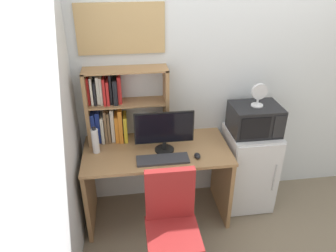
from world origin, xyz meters
name	(u,v)px	position (x,y,z in m)	size (l,w,h in m)	color
wall_back	(283,75)	(0.40, 0.02, 1.30)	(6.40, 0.04, 2.60)	silver
wall_left	(25,208)	(-1.62, -1.60, 1.30)	(0.04, 4.40, 2.60)	silver
desk	(157,170)	(-0.89, -0.33, 0.54)	(1.32, 0.67, 0.77)	#997047
hutch_bookshelf	(115,107)	(-1.24, -0.10, 1.10)	(0.74, 0.22, 0.70)	#997047
monitor	(164,130)	(-0.82, -0.36, 0.98)	(0.53, 0.17, 0.38)	black
keyboard	(163,160)	(-0.85, -0.52, 0.78)	(0.45, 0.16, 0.02)	#333338
computer_mouse	(197,156)	(-0.55, -0.51, 0.79)	(0.05, 0.08, 0.04)	black
water_bottle	(95,141)	(-1.43, -0.31, 0.89)	(0.06, 0.06, 0.25)	silver
mini_fridge	(248,168)	(0.05, -0.26, 0.42)	(0.47, 0.49, 0.84)	silver
microwave	(255,119)	(0.05, -0.26, 0.97)	(0.45, 0.36, 0.27)	black
desk_fan	(259,94)	(0.05, -0.26, 1.23)	(0.14, 0.11, 0.22)	silver
desk_chair	(172,234)	(-0.85, -1.01, 0.41)	(0.46, 0.46, 0.93)	black
wall_corkboard	(121,29)	(-1.14, -0.01, 1.78)	(0.74, 0.02, 0.42)	tan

